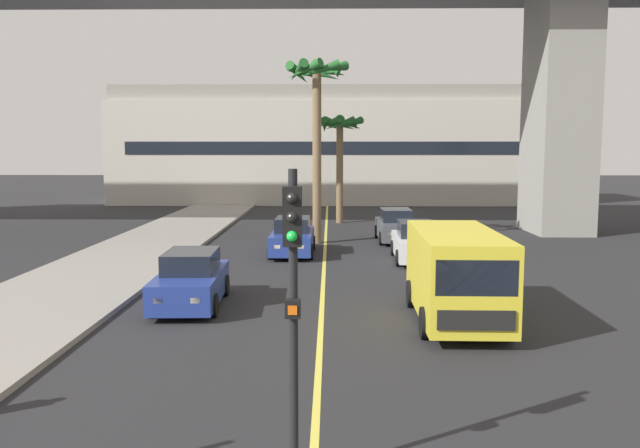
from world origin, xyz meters
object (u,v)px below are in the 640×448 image
(car_queue_second, at_px, (293,237))
(car_queue_third, at_px, (416,243))
(car_queue_front, at_px, (191,281))
(car_queue_fourth, at_px, (396,226))
(palm_tree_mid_median, at_px, (316,96))
(palm_tree_near_median, at_px, (340,136))
(traffic_light_median_near, at_px, (293,284))
(delivery_van, at_px, (456,273))

(car_queue_second, bearing_deg, car_queue_third, -16.16)
(car_queue_front, distance_m, car_queue_second, 9.43)
(car_queue_fourth, xyz_separation_m, palm_tree_mid_median, (-3.84, -0.72, 6.16))
(car_queue_second, distance_m, palm_tree_mid_median, 7.06)
(car_queue_third, height_order, car_queue_fourth, same)
(palm_tree_near_median, distance_m, palm_tree_mid_median, 8.77)
(traffic_light_median_near, distance_m, palm_tree_near_median, 30.98)
(car_queue_front, relative_size, delivery_van, 0.79)
(delivery_van, bearing_deg, car_queue_front, 167.17)
(palm_tree_near_median, bearing_deg, delivery_van, -83.28)
(car_queue_front, relative_size, palm_tree_near_median, 0.64)
(car_queue_second, distance_m, car_queue_fourth, 6.26)
(car_queue_front, height_order, delivery_van, delivery_van)
(traffic_light_median_near, height_order, palm_tree_near_median, palm_tree_near_median)
(car_queue_second, xyz_separation_m, car_queue_third, (5.05, -1.46, 0.00))
(car_queue_front, distance_m, traffic_light_median_near, 10.68)
(car_queue_second, bearing_deg, car_queue_front, -104.54)
(car_queue_third, relative_size, car_queue_fourth, 1.00)
(car_queue_second, bearing_deg, car_queue_fourth, 40.27)
(palm_tree_mid_median, bearing_deg, car_queue_fourth, 10.64)
(delivery_van, relative_size, palm_tree_mid_median, 0.62)
(traffic_light_median_near, xyz_separation_m, palm_tree_mid_median, (-0.18, 22.35, 4.17))
(car_queue_fourth, bearing_deg, palm_tree_mid_median, -169.36)
(car_queue_third, bearing_deg, car_queue_front, -134.03)
(car_queue_front, height_order, car_queue_fourth, same)
(car_queue_front, xyz_separation_m, car_queue_third, (7.41, 7.67, 0.00))
(traffic_light_median_near, relative_size, palm_tree_near_median, 0.65)
(delivery_van, height_order, palm_tree_mid_median, palm_tree_mid_median)
(car_queue_front, relative_size, car_queue_third, 1.01)
(palm_tree_near_median, bearing_deg, car_queue_third, -77.79)
(car_queue_third, height_order, palm_tree_mid_median, palm_tree_mid_median)
(traffic_light_median_near, distance_m, palm_tree_mid_median, 22.74)
(car_queue_second, xyz_separation_m, palm_tree_near_median, (2.17, 11.84, 4.46))
(car_queue_fourth, height_order, delivery_van, delivery_van)
(car_queue_front, distance_m, delivery_van, 7.41)
(car_queue_third, bearing_deg, palm_tree_mid_median, 130.60)
(car_queue_front, distance_m, car_queue_third, 10.67)
(car_queue_third, xyz_separation_m, traffic_light_median_near, (-3.93, -17.56, 1.99))
(car_queue_fourth, distance_m, palm_tree_near_median, 9.35)
(car_queue_front, bearing_deg, car_queue_second, 75.46)
(palm_tree_mid_median, bearing_deg, traffic_light_median_near, -89.55)
(car_queue_third, distance_m, traffic_light_median_near, 18.11)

